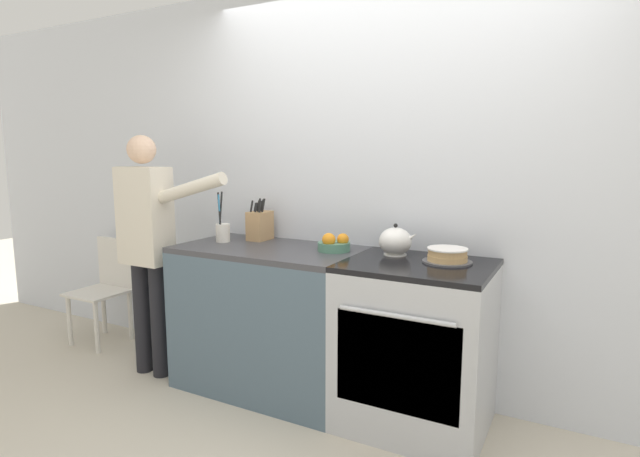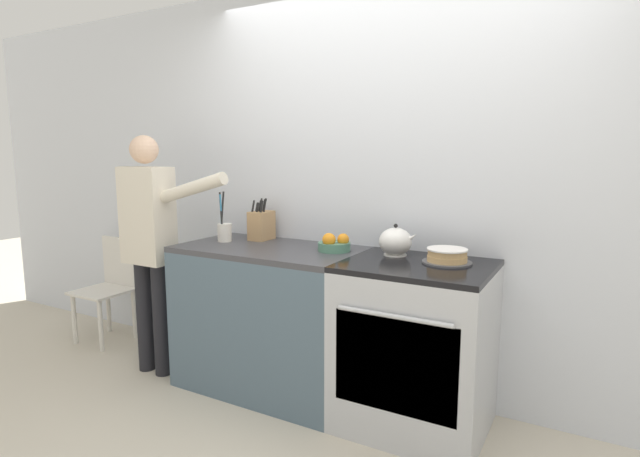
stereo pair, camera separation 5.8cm
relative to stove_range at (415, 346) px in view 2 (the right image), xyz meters
The scene contains 11 objects.
ground_plane 0.64m from the stove_range, 131.73° to the right, with size 16.00×16.00×0.00m, color beige.
wall_back 0.95m from the stove_range, 129.58° to the left, with size 8.00×0.04×2.60m.
counter_cabinet 0.97m from the stove_range, behind, with size 1.16×0.65×0.93m.
stove_range is the anchor object (origin of this frame).
layer_cake 0.53m from the stove_range, 30.76° to the left, with size 0.26×0.26×0.08m.
tea_kettle 0.59m from the stove_range, 141.38° to the left, with size 0.23×0.19×0.19m.
knife_block 1.31m from the stove_range, behind, with size 0.12×0.17×0.28m.
utensil_crock 1.45m from the stove_range, behind, with size 0.09×0.09×0.33m.
fruit_bowl 0.75m from the stove_range, behind, with size 0.20×0.20×0.12m.
person_baker 1.88m from the stove_range, behind, with size 0.93×0.20×1.63m.
dining_chair 2.60m from the stove_range, behind, with size 0.40×0.40×0.83m.
Camera 2 is at (1.11, -2.22, 1.52)m, focal length 28.00 mm.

